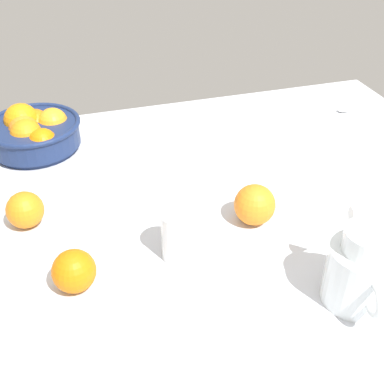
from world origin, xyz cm
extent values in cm
cube|color=silver|center=(0.00, 0.00, -1.50)|extent=(139.41, 105.55, 3.00)
cylinder|color=navy|center=(-31.50, 37.00, 0.60)|extent=(20.09, 20.09, 1.20)
cylinder|color=navy|center=(-31.50, 37.00, 4.00)|extent=(21.83, 21.83, 5.61)
torus|color=navy|center=(-31.50, 37.00, 6.81)|extent=(23.03, 23.03, 1.20)
sphere|color=orange|center=(-26.59, 38.38, 5.90)|extent=(7.27, 7.27, 7.27)
sphere|color=orange|center=(-30.82, 40.56, 5.14)|extent=(7.32, 7.32, 7.32)
sphere|color=orange|center=(-33.93, 39.99, 6.69)|extent=(8.57, 8.57, 8.57)
sphere|color=orange|center=(-33.63, 36.53, 5.80)|extent=(7.29, 7.29, 7.29)
sphere|color=orange|center=(-33.21, 34.26, 5.60)|extent=(7.64, 7.64, 7.64)
sphere|color=orange|center=(-29.57, 30.26, 5.15)|extent=(6.62, 6.62, 6.62)
cylinder|color=white|center=(17.26, -29.87, 5.31)|extent=(11.18, 11.18, 10.62)
cylinder|color=white|center=(17.26, -29.87, 12.46)|extent=(7.85, 7.85, 3.70)
cone|color=white|center=(18.52, -25.11, 13.76)|extent=(3.61, 3.47, 2.80)
torus|color=white|center=(15.64, -36.05, 6.37)|extent=(2.65, 5.98, 5.87)
cylinder|color=#FBA02E|center=(17.26, -29.87, 3.08)|extent=(10.29, 10.29, 6.15)
cylinder|color=white|center=(-7.87, -11.27, 4.90)|extent=(6.63, 6.63, 9.80)
cylinder|color=orange|center=(-7.87, -11.27, 3.62)|extent=(5.84, 5.84, 7.24)
sphere|color=orange|center=(-34.55, 6.21, 3.70)|extent=(7.39, 7.39, 7.39)
sphere|color=orange|center=(-27.08, -13.90, 3.76)|extent=(7.53, 7.53, 7.53)
sphere|color=orange|center=(9.10, -5.82, 4.13)|extent=(8.27, 8.27, 8.27)
ellipsoid|color=silver|center=(52.87, 33.19, 0.50)|extent=(3.68, 3.01, 1.00)
cylinder|color=silver|center=(59.40, 31.39, 0.35)|extent=(10.16, 3.44, 0.70)
camera|label=1|loc=(-25.58, -77.54, 62.61)|focal=46.39mm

